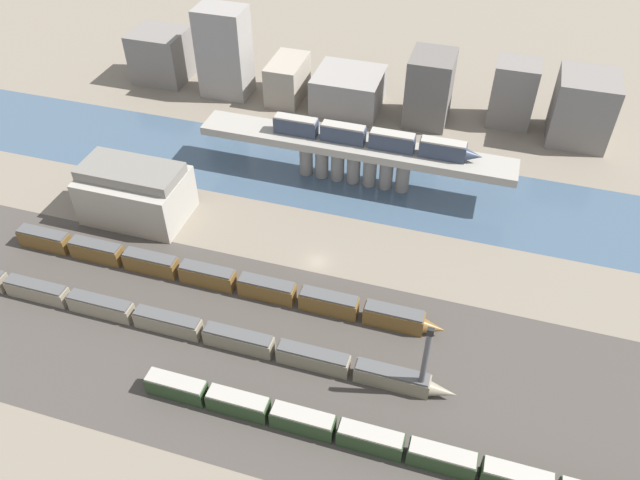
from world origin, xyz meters
TOP-DOWN VIEW (x-y plane):
  - ground_plane at (0.00, 0.00)m, footprint 400.00×400.00m
  - railbed_yard at (0.00, -24.00)m, footprint 280.00×42.00m
  - river_water at (0.00, 27.75)m, footprint 320.00×25.99m
  - bridge at (-0.00, 27.75)m, footprint 69.49×8.11m
  - train_on_bridge at (3.82, 27.75)m, footprint 45.25×2.79m
  - train_yard_near at (25.41, -35.49)m, footprint 86.14×2.83m
  - train_yard_mid at (-18.28, -23.88)m, footprint 95.40×2.65m
  - train_yard_far at (-16.57, -11.54)m, footprint 84.91×2.88m
  - warehouse_building at (-40.33, 3.13)m, footprint 20.89×13.82m
  - signal_tower at (24.45, -24.31)m, footprint 1.00×0.92m
  - city_block_far_left at (-63.97, 59.93)m, footprint 14.39×12.74m
  - city_block_left at (-43.19, 57.30)m, footprint 12.73×9.13m
  - city_block_center at (-26.63, 59.75)m, footprint 8.57×14.62m
  - city_block_right at (-9.81, 59.84)m, footprint 17.24×15.82m
  - city_block_far_right at (11.26, 59.05)m, footprint 10.64×12.72m
  - city_block_tall at (31.43, 64.12)m, footprint 10.55×9.44m
  - city_block_low at (47.89, 61.05)m, footprint 13.71×14.05m

SIDE VIEW (x-z plane):
  - ground_plane at x=0.00m, z-range 0.00..0.00m
  - river_water at x=0.00m, z-range 0.00..0.01m
  - railbed_yard at x=0.00m, z-range 0.00..0.01m
  - train_yard_mid at x=-18.28m, z-range -0.03..3.54m
  - train_yard_near at x=25.41m, z-range -0.03..3.67m
  - train_yard_far at x=-16.57m, z-range -0.03..3.93m
  - city_block_right at x=-9.81m, z-range 0.00..9.48m
  - city_block_center at x=-26.63m, z-range 0.00..10.65m
  - warehouse_building at x=-40.33m, z-range -0.30..11.83m
  - city_block_far_left at x=-63.97m, z-range 0.00..13.75m
  - bridge at x=0.00m, z-range 2.44..12.61m
  - signal_tower at x=24.45m, z-range -0.10..15.73m
  - city_block_tall at x=31.43m, z-range 0.00..16.25m
  - city_block_low at x=47.89m, z-range 0.00..16.51m
  - city_block_far_right at x=11.26m, z-range 0.00..17.70m
  - city_block_left at x=-43.19m, z-range 0.00..23.68m
  - train_on_bridge at x=3.82m, z-range 10.13..14.09m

